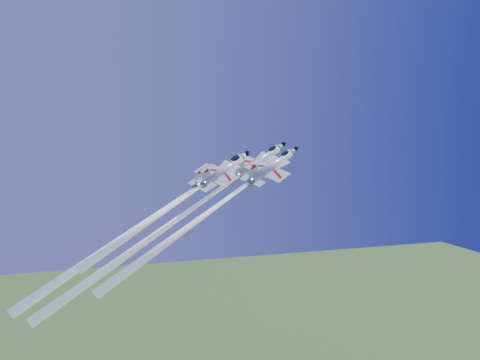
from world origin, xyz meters
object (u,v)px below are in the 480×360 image
object	(u,v)px
jet_lead	(186,213)
jet_left	(154,216)
jet_right	(217,206)
jet_slot	(178,202)

from	to	relation	value
jet_lead	jet_left	xyz separation A→B (m)	(-5.97, 2.83, -0.69)
jet_lead	jet_right	xyz separation A→B (m)	(4.55, -7.18, 2.13)
jet_slot	jet_right	bearing A→B (deg)	25.71
jet_left	jet_slot	xyz separation A→B (m)	(3.90, -5.45, 3.48)
jet_lead	jet_left	distance (m)	6.64
jet_left	jet_lead	bearing A→B (deg)	34.88
jet_right	jet_slot	xyz separation A→B (m)	(-6.62, 4.56, 0.65)
jet_left	jet_slot	distance (m)	7.55
jet_lead	jet_left	world-z (taller)	jet_lead
jet_lead	jet_right	world-z (taller)	jet_lead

